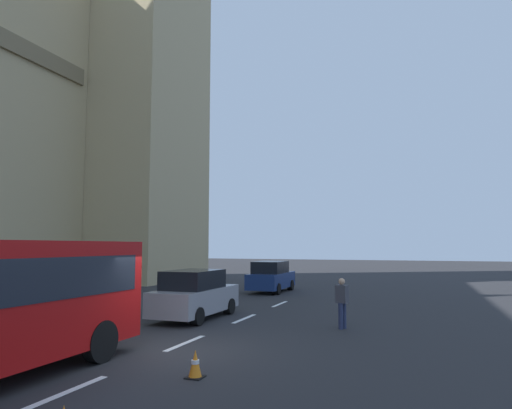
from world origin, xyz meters
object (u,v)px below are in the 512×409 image
sedan_lead (195,294)px  pedestrian_near_cones (342,301)px  traffic_cone_middle (195,364)px  sedan_trailing (271,277)px

sedan_lead → pedestrian_near_cones: sedan_lead is taller
sedan_lead → traffic_cone_middle: 7.85m
sedan_lead → sedan_trailing: bearing=1.9°
sedan_trailing → sedan_lead: bearing=-178.1°
sedan_trailing → pedestrian_near_cones: (-10.63, -6.02, -0.00)m
sedan_lead → traffic_cone_middle: sedan_lead is taller
traffic_cone_middle → pedestrian_near_cones: bearing=-16.6°
sedan_trailing → pedestrian_near_cones: 12.22m
sedan_lead → traffic_cone_middle: size_ratio=7.59×
pedestrian_near_cones → sedan_trailing: bearing=29.5°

